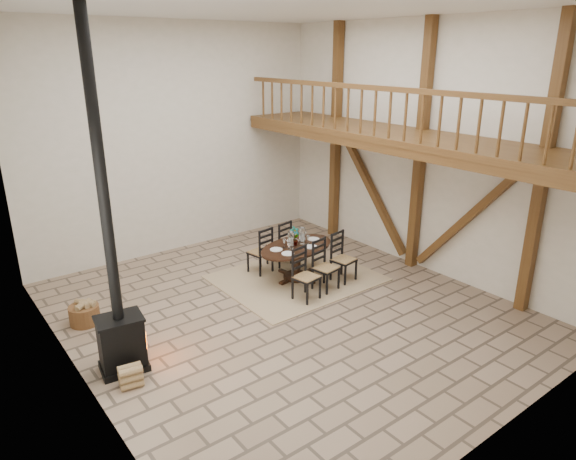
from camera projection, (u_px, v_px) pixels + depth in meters
ground at (287, 310)px, 9.14m from camera, size 8.00×8.00×0.00m
room_shell at (341, 134)px, 8.82m from camera, size 7.02×8.02×5.01m
rug at (296, 278)px, 10.41m from camera, size 3.00×2.50×0.02m
dining_table at (300, 262)px, 10.22m from camera, size 1.87×2.09×1.10m
wood_stove at (116, 299)px, 7.09m from camera, size 0.71×0.59×5.00m
log_basket at (84, 314)px, 8.65m from camera, size 0.50×0.50×0.41m
log_stack at (131, 376)px, 7.02m from camera, size 0.35×0.27×0.32m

